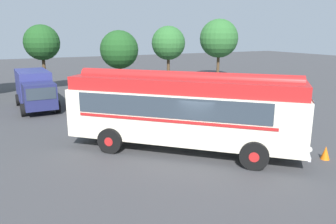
% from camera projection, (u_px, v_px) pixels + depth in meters
% --- Properties ---
extents(ground_plane, '(120.00, 120.00, 0.00)m').
position_uv_depth(ground_plane, '(200.00, 154.00, 14.04)').
color(ground_plane, '#3D3D3F').
extents(vintage_bus, '(8.98, 8.73, 3.49)m').
position_uv_depth(vintage_bus, '(184.00, 108.00, 14.08)').
color(vintage_bus, silver).
rests_on(vintage_bus, ground).
extents(car_near_left, '(2.13, 4.29, 1.66)m').
position_uv_depth(car_near_left, '(84.00, 95.00, 22.76)').
color(car_near_left, '#4C5156').
rests_on(car_near_left, ground).
extents(car_mid_left, '(2.16, 4.30, 1.66)m').
position_uv_depth(car_mid_left, '(124.00, 90.00, 24.60)').
color(car_mid_left, '#144C28').
rests_on(car_mid_left, ground).
extents(car_mid_right, '(2.27, 4.35, 1.66)m').
position_uv_depth(car_mid_right, '(156.00, 88.00, 25.72)').
color(car_mid_right, '#4C5156').
rests_on(car_mid_right, ground).
extents(car_far_right, '(2.14, 4.29, 1.66)m').
position_uv_depth(car_far_right, '(189.00, 85.00, 27.03)').
color(car_far_right, silver).
rests_on(car_far_right, ground).
extents(box_van, '(2.48, 5.83, 2.50)m').
position_uv_depth(box_van, '(35.00, 88.00, 22.29)').
color(box_van, navy).
rests_on(box_van, ground).
extents(tree_left_of_centre, '(3.00, 3.00, 5.74)m').
position_uv_depth(tree_left_of_centre, '(43.00, 43.00, 27.84)').
color(tree_left_of_centre, '#4C3823').
rests_on(tree_left_of_centre, ground).
extents(tree_centre, '(3.43, 3.43, 5.28)m').
position_uv_depth(tree_centre, '(120.00, 50.00, 29.36)').
color(tree_centre, '#4C3823').
rests_on(tree_centre, ground).
extents(tree_right_of_centre, '(3.28, 3.28, 5.70)m').
position_uv_depth(tree_right_of_centre, '(169.00, 44.00, 31.91)').
color(tree_right_of_centre, '#4C3823').
rests_on(tree_right_of_centre, ground).
extents(tree_far_right, '(4.18, 4.18, 6.52)m').
position_uv_depth(tree_far_right, '(219.00, 39.00, 35.69)').
color(tree_far_right, '#4C3823').
rests_on(tree_far_right, ground).
extents(traffic_cone, '(0.36, 0.36, 0.55)m').
position_uv_depth(traffic_cone, '(325.00, 153.00, 13.39)').
color(traffic_cone, orange).
rests_on(traffic_cone, ground).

